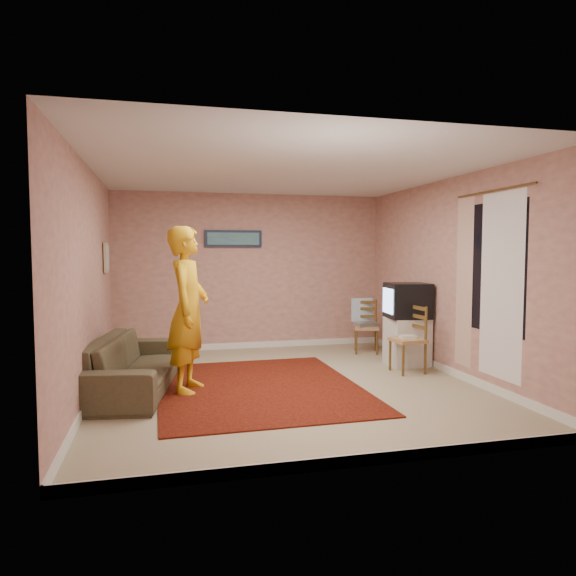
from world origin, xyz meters
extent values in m
plane|color=tan|center=(0.00, 0.00, 0.00)|extent=(5.00, 5.00, 0.00)
cube|color=tan|center=(0.00, 2.50, 1.30)|extent=(4.50, 0.02, 2.60)
cube|color=tan|center=(0.00, -2.50, 1.30)|extent=(4.50, 0.02, 2.60)
cube|color=tan|center=(-2.25, 0.00, 1.30)|extent=(0.02, 5.00, 2.60)
cube|color=tan|center=(2.25, 0.00, 1.30)|extent=(0.02, 5.00, 2.60)
cube|color=silver|center=(0.00, 0.00, 2.60)|extent=(4.50, 5.00, 0.02)
cube|color=silver|center=(0.00, 2.49, 0.05)|extent=(4.50, 0.02, 0.10)
cube|color=silver|center=(0.00, -2.49, 0.05)|extent=(4.50, 0.02, 0.10)
cube|color=silver|center=(-2.24, 0.00, 0.05)|extent=(0.02, 5.00, 0.10)
cube|color=silver|center=(2.24, 0.00, 0.05)|extent=(0.02, 5.00, 0.10)
cube|color=black|center=(2.24, -0.90, 1.45)|extent=(0.01, 1.10, 1.50)
cube|color=white|center=(2.23, -1.05, 1.25)|extent=(0.01, 0.75, 2.10)
cube|color=beige|center=(2.21, -0.35, 1.25)|extent=(0.01, 0.35, 2.10)
cylinder|color=brown|center=(2.20, -0.90, 2.32)|extent=(0.02, 1.40, 0.02)
cube|color=#131B35|center=(-0.30, 2.47, 1.85)|extent=(0.95, 0.03, 0.28)
cube|color=#305185|center=(-0.30, 2.45, 1.85)|extent=(0.86, 0.01, 0.20)
cube|color=tan|center=(-2.22, 1.60, 1.55)|extent=(0.03, 0.38, 0.42)
cube|color=#B3BEC4|center=(-2.20, 1.60, 1.55)|extent=(0.01, 0.30, 0.34)
cube|color=black|center=(-0.35, -0.07, 0.01)|extent=(2.40, 2.99, 0.02)
cube|color=silver|center=(1.95, 0.64, 0.34)|extent=(0.54, 0.49, 0.69)
cube|color=black|center=(1.95, 0.64, 0.94)|extent=(0.62, 0.58, 0.50)
cube|color=#8CB2F2|center=(1.66, 0.67, 0.94)|extent=(0.07, 0.41, 0.35)
cube|color=tan|center=(1.73, 1.64, 0.41)|extent=(0.48, 0.47, 0.05)
cube|color=brown|center=(1.73, 1.64, 0.63)|extent=(0.37, 0.16, 0.44)
cube|color=#A9A9AE|center=(1.73, 1.64, 0.46)|extent=(0.40, 0.30, 0.06)
cube|color=#8CBEE5|center=(1.73, 1.83, 0.68)|extent=(0.36, 0.05, 0.38)
cube|color=tan|center=(1.75, 0.23, 0.44)|extent=(0.42, 0.43, 0.05)
cube|color=brown|center=(1.75, 0.23, 0.67)|extent=(0.07, 0.41, 0.47)
cube|color=silver|center=(1.75, 0.23, 0.49)|extent=(0.21, 0.16, 0.04)
imported|color=#4A422D|center=(-1.80, 0.17, 0.32)|extent=(1.18, 2.27, 0.63)
imported|color=gold|center=(-1.17, -0.02, 0.96)|extent=(0.65, 0.81, 1.93)
camera|label=1|loc=(-1.44, -6.04, 1.63)|focal=32.00mm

